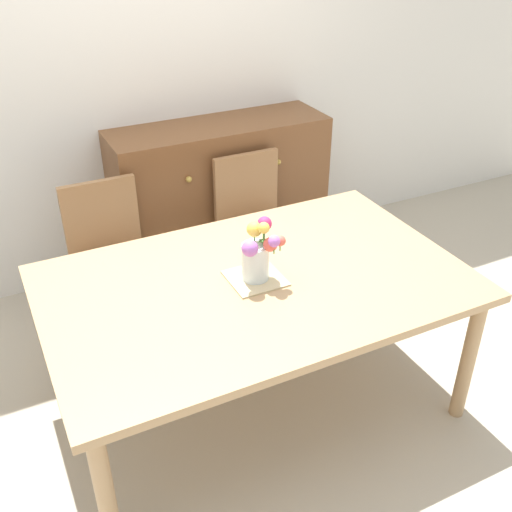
# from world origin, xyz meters

# --- Properties ---
(ground_plane) EXTENTS (12.00, 12.00, 0.00)m
(ground_plane) POSITION_xyz_m (0.00, 0.00, 0.00)
(ground_plane) COLOR #B7AD99
(back_wall) EXTENTS (7.00, 0.10, 2.80)m
(back_wall) POSITION_xyz_m (0.00, 1.60, 1.40)
(back_wall) COLOR silver
(back_wall) RESTS_ON ground_plane
(dining_table) EXTENTS (1.88, 1.19, 0.74)m
(dining_table) POSITION_xyz_m (0.00, 0.00, 0.68)
(dining_table) COLOR tan
(dining_table) RESTS_ON ground_plane
(chair_left) EXTENTS (0.42, 0.42, 0.90)m
(chair_left) POSITION_xyz_m (-0.45, 0.94, 0.52)
(chair_left) COLOR #9E7047
(chair_left) RESTS_ON ground_plane
(chair_right) EXTENTS (0.42, 0.42, 0.90)m
(chair_right) POSITION_xyz_m (0.45, 0.94, 0.52)
(chair_right) COLOR #9E7047
(chair_right) RESTS_ON ground_plane
(dresser) EXTENTS (1.40, 0.47, 1.00)m
(dresser) POSITION_xyz_m (0.40, 1.33, 0.50)
(dresser) COLOR brown
(dresser) RESTS_ON ground_plane
(placemat) EXTENTS (0.24, 0.24, 0.01)m
(placemat) POSITION_xyz_m (0.00, 0.01, 0.75)
(placemat) COLOR #CCB789
(placemat) RESTS_ON dining_table
(flower_vase) EXTENTS (0.19, 0.18, 0.29)m
(flower_vase) POSITION_xyz_m (0.01, -0.00, 0.89)
(flower_vase) COLOR silver
(flower_vase) RESTS_ON placemat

